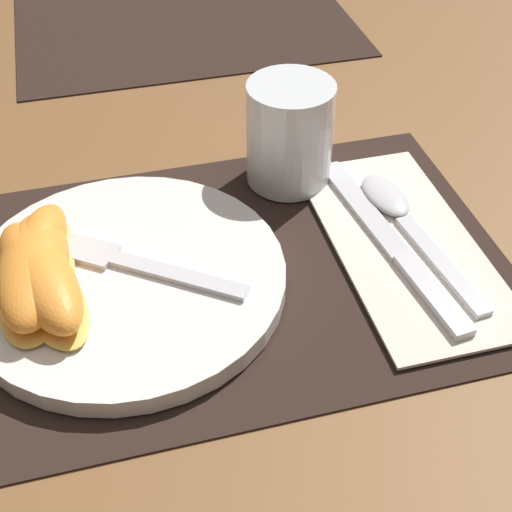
# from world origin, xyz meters

# --- Properties ---
(ground_plane) EXTENTS (3.00, 3.00, 0.00)m
(ground_plane) POSITION_xyz_m (0.00, 0.00, 0.00)
(ground_plane) COLOR brown
(placemat) EXTENTS (0.42, 0.30, 0.00)m
(placemat) POSITION_xyz_m (0.00, 0.00, 0.00)
(placemat) COLOR black
(placemat) RESTS_ON ground_plane
(placemat_far) EXTENTS (0.42, 0.30, 0.00)m
(placemat_far) POSITION_xyz_m (0.04, 0.47, 0.00)
(placemat_far) COLOR black
(placemat_far) RESTS_ON ground_plane
(plate) EXTENTS (0.25, 0.25, 0.02)m
(plate) POSITION_xyz_m (-0.09, 0.00, 0.01)
(plate) COLOR white
(plate) RESTS_ON placemat
(juice_glass) EXTENTS (0.08, 0.08, 0.10)m
(juice_glass) POSITION_xyz_m (0.07, 0.11, 0.05)
(juice_glass) COLOR silver
(juice_glass) RESTS_ON placemat
(napkin) EXTENTS (0.12, 0.25, 0.00)m
(napkin) POSITION_xyz_m (0.14, -0.01, 0.01)
(napkin) COLOR silver
(napkin) RESTS_ON placemat
(knife) EXTENTS (0.04, 0.23, 0.01)m
(knife) POSITION_xyz_m (0.12, -0.01, 0.01)
(knife) COLOR silver
(knife) RESTS_ON napkin
(spoon) EXTENTS (0.04, 0.19, 0.01)m
(spoon) POSITION_xyz_m (0.14, 0.02, 0.01)
(spoon) COLOR silver
(spoon) RESTS_ON napkin
(fork) EXTENTS (0.16, 0.12, 0.00)m
(fork) POSITION_xyz_m (-0.10, 0.01, 0.02)
(fork) COLOR silver
(fork) RESTS_ON plate
(citrus_wedge_0) EXTENTS (0.07, 0.10, 0.04)m
(citrus_wedge_0) POSITION_xyz_m (-0.15, 0.03, 0.04)
(citrus_wedge_0) COLOR #F7C656
(citrus_wedge_0) RESTS_ON plate
(citrus_wedge_1) EXTENTS (0.07, 0.14, 0.04)m
(citrus_wedge_1) POSITION_xyz_m (-0.16, 0.00, 0.04)
(citrus_wedge_1) COLOR #F7C656
(citrus_wedge_1) RESTS_ON plate
(citrus_wedge_2) EXTENTS (0.09, 0.14, 0.04)m
(citrus_wedge_2) POSITION_xyz_m (-0.16, -0.01, 0.04)
(citrus_wedge_2) COLOR #F7C656
(citrus_wedge_2) RESTS_ON plate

